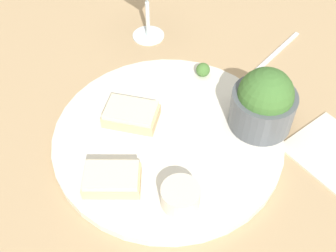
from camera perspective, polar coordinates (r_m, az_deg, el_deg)
The scene contains 8 objects.
ground_plane at distance 0.65m, azimuth 0.00°, elevation -1.95°, with size 4.00×4.00×0.00m, color tan.
dinner_plate at distance 0.65m, azimuth 0.00°, elevation -1.56°, with size 0.35×0.35×0.01m.
salad_bowl at distance 0.64m, azimuth 12.84°, elevation 3.15°, with size 0.10×0.10×0.10m.
sauce_ramekin at distance 0.56m, azimuth 1.71°, elevation -9.37°, with size 0.05×0.05×0.03m.
cheese_toast_near at distance 0.65m, azimuth -5.01°, elevation 1.58°, with size 0.10×0.09×0.03m.
cheese_toast_far at distance 0.58m, azimuth -7.61°, elevation -7.15°, with size 0.09×0.08×0.03m.
garnish at distance 0.73m, azimuth 4.76°, elevation 7.59°, with size 0.02×0.02×0.02m.
fork at distance 0.81m, azimuth 13.99°, elevation 9.25°, with size 0.17×0.08×0.01m.
Camera 1 is at (-0.18, -0.37, 0.51)m, focal length 45.00 mm.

